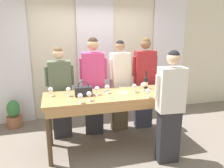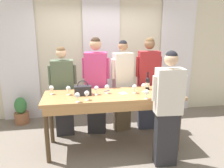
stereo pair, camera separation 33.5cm
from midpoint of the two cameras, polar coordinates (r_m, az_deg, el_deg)
name	(u,v)px [view 2 (the right image)]	position (r m, az deg, el deg)	size (l,w,h in m)	color
ground_plane	(113,146)	(4.01, 2.67, -15.90)	(18.00, 18.00, 0.00)	#70665B
wall_back	(101,56)	(5.06, -0.89, 7.38)	(12.00, 0.06, 2.80)	beige
curtain_panel_left	(18,60)	(5.07, -21.62, 5.73)	(0.82, 0.03, 2.69)	white
curtain_panel_center	(102,59)	(5.01, -0.78, 6.65)	(0.82, 0.03, 2.69)	white
curtain_panel_right	(176,57)	(5.57, 18.14, 6.74)	(0.82, 0.03, 2.69)	white
tasting_bar	(113,100)	(3.63, 2.91, -4.33)	(2.27, 0.77, 0.96)	#B27F4C
wine_bottle	(148,83)	(3.93, 11.71, 0.20)	(0.07, 0.07, 0.32)	black
handbag	(83,90)	(3.56, -4.96, -1.63)	(0.27, 0.14, 0.24)	#232328
wine_glass_front_left	(96,89)	(3.55, -1.40, -1.22)	(0.08, 0.08, 0.15)	white
wine_glass_front_mid	(135,87)	(3.68, 8.53, -0.82)	(0.08, 0.08, 0.15)	white
wine_glass_front_right	(68,89)	(3.58, -8.74, -1.25)	(0.08, 0.08, 0.15)	white
wine_glass_center_left	(87,94)	(3.29, -3.73, -2.54)	(0.08, 0.08, 0.15)	white
wine_glass_center_mid	(51,88)	(3.67, -13.05, -1.09)	(0.08, 0.08, 0.15)	white
wine_glass_center_right	(107,87)	(3.63, 1.29, -0.88)	(0.08, 0.08, 0.15)	white
wine_glass_back_left	(144,86)	(3.78, 10.81, -0.50)	(0.08, 0.08, 0.15)	white
wine_glass_back_mid	(77,95)	(3.21, -6.11, -3.00)	(0.08, 0.08, 0.15)	white
wine_glass_back_right	(147,92)	(3.42, 11.83, -2.16)	(0.08, 0.08, 0.15)	white
napkin	(123,93)	(3.67, 5.58, -2.43)	(0.13, 0.13, 0.00)	white
pen	(107,91)	(3.78, 1.23, -1.83)	(0.11, 0.08, 0.01)	#193399
guest_olive_jacket	(63,92)	(4.16, -10.36, -2.01)	(0.51, 0.26, 1.70)	#28282D
guest_pink_top	(96,86)	(4.17, -1.84, -0.43)	(0.52, 0.35, 1.87)	#28282D
guest_cream_sweater	(122,85)	(4.27, 5.01, -0.36)	(0.48, 0.29, 1.81)	brown
guest_striped_shirt	(148,83)	(4.41, 11.55, 0.22)	(0.51, 0.23, 1.85)	#383D51
host_pouring	(168,109)	(3.31, 17.26, -6.26)	(0.50, 0.25, 1.73)	#28282D
potted_plant	(21,111)	(5.09, -20.91, -6.74)	(0.30, 0.30, 0.59)	#935B3D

